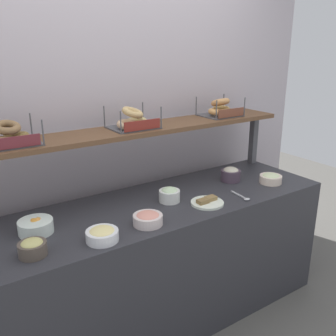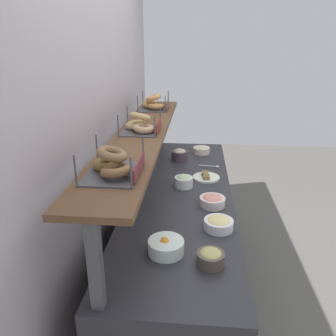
{
  "view_description": "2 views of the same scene",
  "coord_description": "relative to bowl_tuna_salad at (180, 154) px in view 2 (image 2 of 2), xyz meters",
  "views": [
    {
      "loc": [
        -1.15,
        -1.83,
        1.81
      ],
      "look_at": [
        0.1,
        0.02,
        1.06
      ],
      "focal_mm": 40.45,
      "sensor_mm": 36.0,
      "label": 1
    },
    {
      "loc": [
        -2.14,
        -0.1,
        1.85
      ],
      "look_at": [
        0.05,
        0.1,
        1.01
      ],
      "focal_mm": 35.86,
      "sensor_mm": 36.0,
      "label": 2
    }
  ],
  "objects": [
    {
      "name": "bowl_fruit_salad",
      "position": [
        -1.39,
        -0.01,
        -0.01
      ],
      "size": [
        0.18,
        0.18,
        0.08
      ],
      "color": "white",
      "rests_on": "deli_counter"
    },
    {
      "name": "upper_shelf",
      "position": [
        -0.67,
        0.22,
        0.36
      ],
      "size": [
        2.3,
        0.32,
        0.03
      ],
      "primitive_type": "cube",
      "color": "brown",
      "rests_on": "shelf_riser_left"
    },
    {
      "name": "deli_counter",
      "position": [
        -0.67,
        -0.05,
        -0.48
      ],
      "size": [
        2.34,
        0.7,
        0.85
      ],
      "primitive_type": "cube",
      "color": "#2D2D33",
      "rests_on": "ground_plane"
    },
    {
      "name": "ground_plane",
      "position": [
        -0.67,
        -0.05,
        -0.9
      ],
      "size": [
        8.0,
        8.0,
        0.0
      ],
      "primitive_type": "plane",
      "color": "#595651"
    },
    {
      "name": "bagel_basket_plain",
      "position": [
        -0.67,
        0.22,
        0.43
      ],
      "size": [
        0.3,
        0.26,
        0.14
      ],
      "color": "#4C4C51",
      "rests_on": "upper_shelf"
    },
    {
      "name": "bowl_lox_spread",
      "position": [
        -0.86,
        -0.26,
        -0.02
      ],
      "size": [
        0.16,
        0.16,
        0.07
      ],
      "color": "silver",
      "rests_on": "deli_counter"
    },
    {
      "name": "bowl_egg_salad",
      "position": [
        -1.14,
        -0.29,
        -0.02
      ],
      "size": [
        0.17,
        0.17,
        0.07
      ],
      "color": "white",
      "rests_on": "deli_counter"
    },
    {
      "name": "bowl_scallion_spread",
      "position": [
        -0.58,
        -0.06,
        -0.0
      ],
      "size": [
        0.13,
        0.13,
        0.09
      ],
      "color": "white",
      "rests_on": "deli_counter"
    },
    {
      "name": "bagel_basket_cinnamon_raisin",
      "position": [
        -1.43,
        0.22,
        0.43
      ],
      "size": [
        0.32,
        0.25,
        0.14
      ],
      "color": "#4C4C51",
      "rests_on": "upper_shelf"
    },
    {
      "name": "shelf_riser_right",
      "position": [
        0.44,
        0.22,
        0.15
      ],
      "size": [
        0.05,
        0.05,
        0.4
      ],
      "primitive_type": "cube",
      "color": "#4C4C51",
      "rests_on": "deli_counter"
    },
    {
      "name": "bowl_tuna_salad",
      "position": [
        0.0,
        0.0,
        0.0
      ],
      "size": [
        0.14,
        0.14,
        0.1
      ],
      "color": "#4B3A49",
      "rests_on": "deli_counter"
    },
    {
      "name": "back_wall",
      "position": [
        -0.67,
        0.5,
        0.3
      ],
      "size": [
        3.54,
        0.06,
        2.4
      ],
      "primitive_type": "cube",
      "color": "#BAAFB7",
      "rests_on": "ground_plane"
    },
    {
      "name": "bowl_potato_salad",
      "position": [
        0.2,
        -0.19,
        -0.02
      ],
      "size": [
        0.16,
        0.16,
        0.07
      ],
      "color": "beige",
      "rests_on": "deli_counter"
    },
    {
      "name": "shelf_riser_left",
      "position": [
        -1.78,
        0.22,
        0.15
      ],
      "size": [
        0.05,
        0.05,
        0.4
      ],
      "primitive_type": "cube",
      "color": "#4C4C51",
      "rests_on": "deli_counter"
    },
    {
      "name": "serving_plate_white",
      "position": [
        -0.41,
        -0.23,
        -0.04
      ],
      "size": [
        0.21,
        0.21,
        0.04
      ],
      "color": "white",
      "rests_on": "deli_counter"
    },
    {
      "name": "serving_spoon_near_plate",
      "position": [
        -0.16,
        -0.29,
        -0.04
      ],
      "size": [
        0.04,
        0.18,
        0.01
      ],
      "color": "#B7B7BC",
      "rests_on": "deli_counter"
    },
    {
      "name": "bagel_basket_sesame",
      "position": [
        0.08,
        0.23,
        0.43
      ],
      "size": [
        0.28,
        0.26,
        0.14
      ],
      "color": "#4C4C51",
      "rests_on": "upper_shelf"
    },
    {
      "name": "bowl_hummus",
      "position": [
        -1.47,
        -0.23,
        -0.01
      ],
      "size": [
        0.13,
        0.13,
        0.08
      ],
      "color": "brown",
      "rests_on": "deli_counter"
    }
  ]
}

